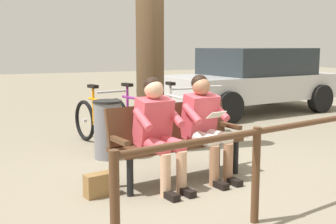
# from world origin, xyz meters

# --- Properties ---
(ground_plane) EXTENTS (40.00, 40.00, 0.00)m
(ground_plane) POSITION_xyz_m (0.00, 0.00, 0.00)
(ground_plane) COLOR gray
(bench) EXTENTS (1.66, 0.74, 0.87)m
(bench) POSITION_xyz_m (0.14, 0.03, 0.51)
(bench) COLOR #51331E
(bench) RESTS_ON ground
(person_reading) EXTENTS (0.53, 0.81, 1.20)m
(person_reading) POSITION_xyz_m (-0.20, 0.14, 0.66)
(person_reading) COLOR #D84C59
(person_reading) RESTS_ON ground
(person_companion) EXTENTS (0.53, 0.81, 1.20)m
(person_companion) POSITION_xyz_m (0.44, 0.25, 0.66)
(person_companion) COLOR #D84C59
(person_companion) RESTS_ON ground
(handbag) EXTENTS (0.32, 0.20, 0.24)m
(handbag) POSITION_xyz_m (1.11, 0.28, 0.12)
(handbag) COLOR olive
(handbag) RESTS_ON ground
(tree_trunk) EXTENTS (0.40, 0.40, 3.25)m
(tree_trunk) POSITION_xyz_m (-0.07, -1.30, 1.62)
(tree_trunk) COLOR #4C3823
(tree_trunk) RESTS_ON ground
(litter_bin) EXTENTS (0.39, 0.39, 0.80)m
(litter_bin) POSITION_xyz_m (0.60, -1.16, 0.40)
(litter_bin) COLOR slate
(litter_bin) RESTS_ON ground
(bicycle_black) EXTENTS (0.68, 1.60, 0.94)m
(bicycle_black) POSITION_xyz_m (-1.33, -2.04, 0.36)
(bicycle_black) COLOR black
(bicycle_black) RESTS_ON ground
(bicycle_purple) EXTENTS (0.48, 1.68, 0.94)m
(bicycle_purple) POSITION_xyz_m (-0.72, -1.87, 0.36)
(bicycle_purple) COLOR black
(bicycle_purple) RESTS_ON ground
(bicycle_green) EXTENTS (0.59, 1.64, 0.94)m
(bicycle_green) POSITION_xyz_m (-0.04, -1.94, 0.36)
(bicycle_green) COLOR black
(bicycle_green) RESTS_ON ground
(bicycle_blue) EXTENTS (0.54, 1.65, 0.94)m
(bicycle_blue) POSITION_xyz_m (0.54, -1.89, 0.36)
(bicycle_blue) COLOR black
(bicycle_blue) RESTS_ON ground
(railing_fence) EXTENTS (2.77, 0.67, 0.85)m
(railing_fence) POSITION_xyz_m (0.03, 1.47, 0.58)
(railing_fence) COLOR #51331E
(railing_fence) RESTS_ON ground
(parked_car) EXTENTS (4.42, 2.49, 1.47)m
(parked_car) POSITION_xyz_m (-3.59, -3.89, 0.77)
(parked_car) COLOR silver
(parked_car) RESTS_ON ground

